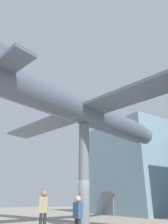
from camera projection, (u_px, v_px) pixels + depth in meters
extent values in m
cube|color=#7593A3|center=(149.00, 171.00, 27.69)|extent=(10.45, 13.64, 9.81)
cube|color=slate|center=(144.00, 131.00, 29.64)|extent=(0.36, 12.96, 0.60)
cube|color=slate|center=(108.00, 203.00, 22.75)|extent=(1.80, 0.12, 2.30)
cylinder|color=slate|center=(84.00, 172.00, 12.59)|extent=(0.62, 0.62, 5.88)
cylinder|color=#4C5666|center=(84.00, 112.00, 14.00)|extent=(4.63, 13.50, 1.66)
cube|color=#4C5666|center=(84.00, 112.00, 14.00)|extent=(16.14, 5.49, 0.18)
cone|color=#4C5666|center=(142.00, 135.00, 18.90)|extent=(1.62, 1.38, 1.41)
sphere|color=black|center=(146.00, 136.00, 19.39)|extent=(0.44, 0.44, 0.44)
cylinder|color=#232328|center=(44.00, 224.00, 9.85)|extent=(0.14, 0.14, 0.91)
cylinder|color=#232328|center=(40.00, 224.00, 9.84)|extent=(0.14, 0.14, 0.91)
cube|color=#998C66|center=(44.00, 205.00, 10.14)|extent=(0.40, 0.46, 0.70)
sphere|color=#936B4C|center=(44.00, 193.00, 10.33)|extent=(0.28, 0.28, 0.28)
cube|color=navy|center=(78.00, 210.00, 8.69)|extent=(0.40, 0.23, 0.60)
sphere|color=tan|center=(78.00, 199.00, 8.85)|extent=(0.24, 0.24, 0.24)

